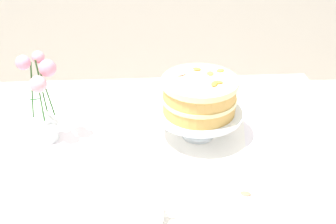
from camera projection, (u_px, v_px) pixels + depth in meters
name	position (u px, v px, depth m)	size (l,w,h in m)	color
dining_table	(148.00, 173.00, 1.46)	(1.40, 1.00, 0.74)	white
linen_napkin	(198.00, 135.00, 1.48)	(0.32, 0.32, 0.00)	white
cake_stand	(199.00, 115.00, 1.44)	(0.29, 0.29, 0.10)	silver
layer_cake	(199.00, 95.00, 1.40)	(0.25, 0.25, 0.12)	tan
flower_vase	(42.00, 105.00, 1.40)	(0.12, 0.11, 0.31)	silver
teacup	(152.00, 216.00, 1.13)	(0.14, 0.14, 0.05)	white
loose_petal_0	(246.00, 194.00, 1.23)	(0.03, 0.02, 0.00)	#E56B51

